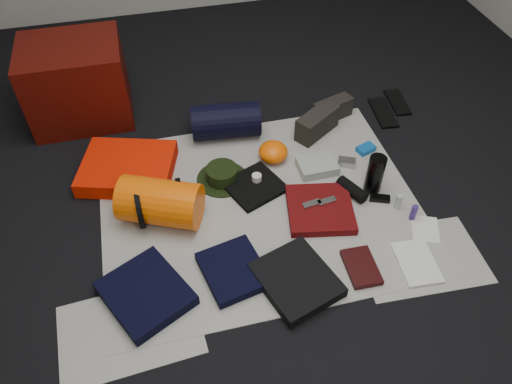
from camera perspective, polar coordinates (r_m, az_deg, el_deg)
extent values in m
cube|color=black|center=(2.58, 0.44, -1.70)|extent=(4.50, 4.50, 0.02)
cube|color=beige|center=(2.57, 0.44, -1.50)|extent=(1.60, 1.30, 0.01)
cube|color=beige|center=(2.23, -14.22, -14.97)|extent=(0.61, 0.44, 0.00)
cube|color=beige|center=(2.48, 18.21, -7.10)|extent=(0.60, 0.43, 0.00)
cube|color=#4A0B05|center=(3.18, -19.78, 11.73)|extent=(0.57, 0.47, 0.47)
cube|color=#F61E02|center=(2.78, -14.44, 2.66)|extent=(0.57, 0.51, 0.09)
cylinder|color=#FA5C04|center=(2.47, -10.87, -1.15)|extent=(0.45, 0.37, 0.23)
cylinder|color=black|center=(2.48, -13.13, -1.66)|extent=(0.02, 0.22, 0.22)
cylinder|color=black|center=(2.47, -8.57, -0.86)|extent=(0.03, 0.22, 0.22)
cylinder|color=black|center=(2.91, -3.47, 8.11)|extent=(0.41, 0.25, 0.20)
cylinder|color=black|center=(2.70, -3.86, 1.49)|extent=(0.36, 0.36, 0.01)
cylinder|color=black|center=(2.67, -3.90, 2.12)|extent=(0.17, 0.17, 0.08)
cube|color=black|center=(2.96, 7.00, 7.82)|extent=(0.30, 0.25, 0.14)
cube|color=black|center=(3.10, 8.78, 9.33)|extent=(0.26, 0.16, 0.12)
cube|color=black|center=(3.23, 14.32, 8.77)|extent=(0.14, 0.30, 0.02)
cube|color=black|center=(3.35, 15.85, 9.84)|extent=(0.12, 0.27, 0.01)
cube|color=black|center=(2.27, -12.47, -11.23)|extent=(0.44, 0.46, 0.06)
cube|color=black|center=(2.29, -2.59, -8.92)|extent=(0.32, 0.35, 0.05)
cube|color=black|center=(2.26, 4.62, -9.97)|extent=(0.40, 0.43, 0.05)
cube|color=black|center=(2.64, -0.19, 0.66)|extent=(0.35, 0.34, 0.03)
cube|color=#58090A|center=(2.54, 7.33, -1.96)|extent=(0.38, 0.38, 0.04)
ellipsoid|color=#FA5C04|center=(2.78, 1.97, 4.61)|extent=(0.17, 0.17, 0.11)
cube|color=#969D95|center=(2.75, 7.02, 2.98)|extent=(0.21, 0.16, 0.05)
cylinder|color=black|center=(2.64, 13.44, 2.00)|extent=(0.11, 0.11, 0.22)
cylinder|color=black|center=(2.64, 10.91, 0.29)|extent=(0.14, 0.18, 0.07)
cube|color=#A5A5A9|center=(2.81, 10.32, 3.35)|extent=(0.11, 0.09, 0.04)
cube|color=#1056A3|center=(2.92, 12.45, 4.84)|extent=(0.12, 0.09, 0.03)
cylinder|color=navy|center=(2.59, 17.57, -2.26)|extent=(0.03, 0.03, 0.09)
cylinder|color=#ACB1AC|center=(2.62, 15.98, -1.07)|extent=(0.04, 0.04, 0.09)
cube|color=black|center=(2.36, 11.93, -8.40)|extent=(0.14, 0.21, 0.03)
cube|color=silver|center=(2.45, 17.89, -7.67)|extent=(0.19, 0.26, 0.01)
cube|color=silver|center=(2.59, 18.77, -4.05)|extent=(0.18, 0.20, 0.01)
cube|color=black|center=(2.66, 13.95, -0.70)|extent=(0.11, 0.08, 0.03)
cube|color=#A5A5A9|center=(2.25, -13.61, -13.25)|extent=(0.09, 0.09, 0.01)
cylinder|color=silver|center=(2.64, 0.08, 1.66)|extent=(0.05, 0.05, 0.03)
cube|color=#A5A5A9|center=(2.52, 6.39, -1.36)|extent=(0.10, 0.05, 0.01)
cube|color=#A5A5A9|center=(2.54, 8.10, -1.04)|extent=(0.10, 0.05, 0.01)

